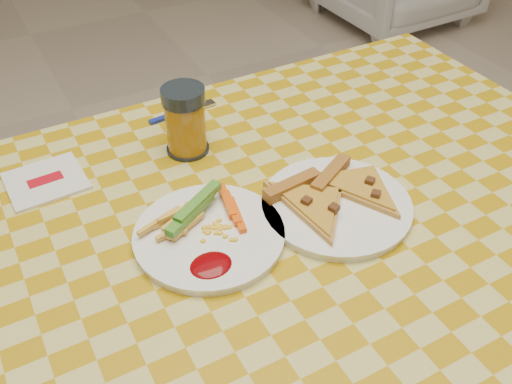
# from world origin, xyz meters

# --- Properties ---
(table) EXTENTS (1.28, 0.88, 0.76)m
(table) POSITION_xyz_m (0.00, 0.00, 0.68)
(table) COLOR silver
(table) RESTS_ON ground
(plate_left) EXTENTS (0.28, 0.28, 0.01)m
(plate_left) POSITION_xyz_m (-0.10, 0.02, 0.76)
(plate_left) COLOR white
(plate_left) RESTS_ON table
(plate_right) EXTENTS (0.30, 0.30, 0.01)m
(plate_right) POSITION_xyz_m (0.11, -0.02, 0.76)
(plate_right) COLOR white
(plate_right) RESTS_ON table
(fries_veggies) EXTENTS (0.18, 0.17, 0.04)m
(fries_veggies) POSITION_xyz_m (-0.11, 0.03, 0.78)
(fries_veggies) COLOR #EACA4A
(fries_veggies) RESTS_ON plate_left
(pizza_slices) EXTENTS (0.26, 0.23, 0.02)m
(pizza_slices) POSITION_xyz_m (0.11, -0.00, 0.78)
(pizza_slices) COLOR gold
(pizza_slices) RESTS_ON plate_right
(drink_glass) EXTENTS (0.08, 0.08, 0.13)m
(drink_glass) POSITION_xyz_m (-0.03, 0.25, 0.82)
(drink_glass) COLOR black
(drink_glass) RESTS_ON table
(napkin) EXTENTS (0.13, 0.12, 0.01)m
(napkin) POSITION_xyz_m (-0.28, 0.27, 0.76)
(napkin) COLOR silver
(napkin) RESTS_ON table
(fork) EXTENTS (0.14, 0.03, 0.01)m
(fork) POSITION_xyz_m (0.01, 0.36, 0.76)
(fork) COLOR navy
(fork) RESTS_ON table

